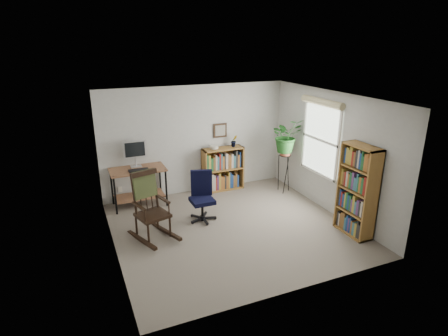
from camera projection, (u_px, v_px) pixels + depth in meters
name	position (u px, v px, depth m)	size (l,w,h in m)	color
floor	(232.00, 228.00, 6.93)	(4.20, 4.00, 0.00)	gray
ceiling	(234.00, 98.00, 6.15)	(4.20, 4.00, 0.00)	silver
wall_back	(196.00, 140.00, 8.28)	(4.20, 0.00, 2.40)	beige
wall_front	(297.00, 213.00, 4.80)	(4.20, 0.00, 2.40)	beige
wall_left	(109.00, 184.00, 5.76)	(0.00, 4.00, 2.40)	beige
wall_right	(331.00, 153.00, 7.32)	(0.00, 4.00, 2.40)	beige
window	(320.00, 140.00, 7.50)	(0.12, 1.20, 1.50)	white
desk	(139.00, 187.00, 7.77)	(1.12, 0.62, 0.81)	#925F40
monitor	(135.00, 154.00, 7.67)	(0.46, 0.16, 0.56)	silver
keyboard	(139.00, 170.00, 7.53)	(0.40, 0.15, 0.03)	black
office_chair	(202.00, 197.00, 7.08)	(0.53, 0.53, 0.97)	black
rocking_chair	(152.00, 206.00, 6.40)	(0.63, 1.05, 1.21)	black
low_bookshelf	(223.00, 169.00, 8.57)	(0.94, 0.31, 1.00)	olive
tall_bookshelf	(357.00, 191.00, 6.50)	(0.31, 0.72, 1.64)	olive
plant_stand	(284.00, 170.00, 8.44)	(0.28, 0.28, 1.02)	black
spider_plant	(287.00, 119.00, 8.05)	(1.69, 1.88, 1.46)	#215B20
potted_plant_small	(234.00, 144.00, 8.50)	(0.13, 0.24, 0.11)	#215B20
framed_picture	(220.00, 131.00, 8.41)	(0.32, 0.04, 0.32)	black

